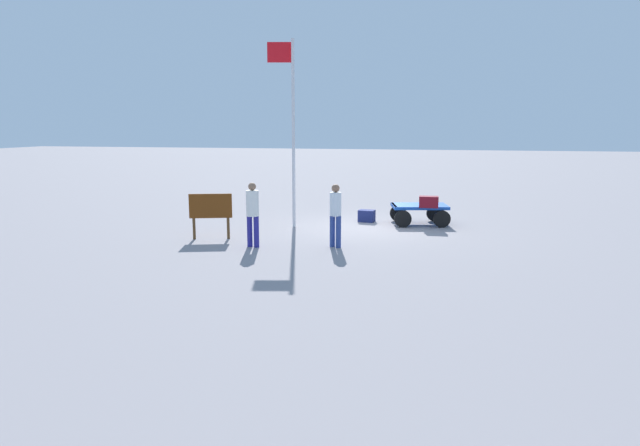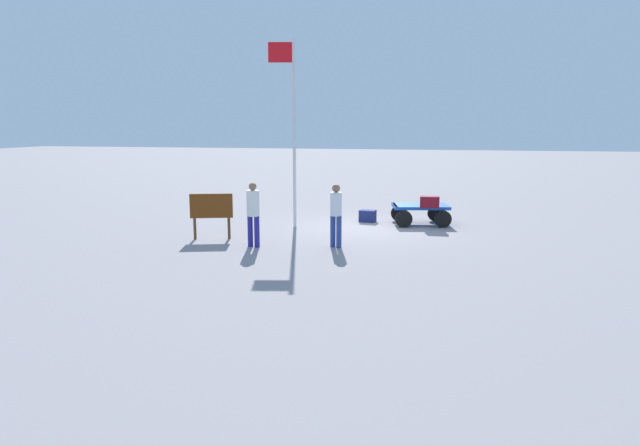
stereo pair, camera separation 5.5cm
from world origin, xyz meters
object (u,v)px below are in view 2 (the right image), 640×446
Objects in this scene: suitcase_maroon at (430,202)px; signboard at (211,209)px; suitcase_dark at (368,216)px; worker_lead at (253,210)px; flagpole at (292,120)px; worker_trailing at (336,212)px; luggage_cart at (420,210)px.

signboard reaches higher than suitcase_maroon.
worker_lead is (2.35, 4.65, 0.79)m from suitcase_dark.
flagpole is (2.19, 1.47, 3.16)m from suitcase_dark.
worker_trailing is (2.27, 3.52, 0.13)m from suitcase_maroon.
flagpole is (3.91, 1.36, 2.90)m from luggage_cart.
luggage_cart is 3.32× the size of suitcase_maroon.
worker_lead is at bearing 63.18° from suitcase_dark.
worker_lead reaches higher than signboard.
worker_trailing reaches higher than suitcase_dark.
suitcase_maroon is at bearing -122.85° from worker_trailing.
luggage_cart is 3.58× the size of suitcase_dark.
suitcase_maroon is 5.94m from worker_lead.
luggage_cart is 1.56× the size of signboard.
flagpole is (1.97, -2.72, 2.41)m from worker_trailing.
worker_lead reaches higher than suitcase_dark.
suitcase_dark is at bearing -146.18° from flagpole.
flagpole is at bearing 10.62° from suitcase_maroon.
luggage_cart is at bearing -131.87° from worker_lead.
signboard is at bearing 45.39° from suitcase_dark.
luggage_cart is at bearing -115.42° from worker_trailing.
worker_trailing is at bearing 64.58° from luggage_cart.
signboard is (3.86, 3.92, 0.66)m from suitcase_dark.
suitcase_maroon is 2.25m from suitcase_dark.
suitcase_dark is at bearing -134.61° from signboard.
suitcase_dark is at bearing -116.82° from worker_lead.
worker_lead is at bearing 48.13° from luggage_cart.
luggage_cart is at bearing -59.76° from suitcase_maroon.
worker_lead is at bearing 154.08° from signboard.
suitcase_maroon reaches higher than luggage_cart.
luggage_cart is at bearing -145.70° from signboard.
worker_lead is 1.02× the size of worker_trailing.
suitcase_maroon is 0.36× the size of worker_trailing.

